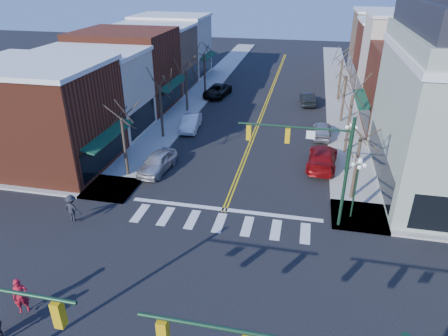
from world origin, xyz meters
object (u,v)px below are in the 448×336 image
Objects in this scene: car_left_near at (157,162)px; car_left_mid at (191,123)px; car_right_far at (308,99)px; pedestrian_dark_b at (72,208)px; lamppost_midblock at (350,139)px; car_right_near at (322,158)px; car_right_mid at (322,130)px; lamppost_corner at (357,178)px; pedestrian_red_a at (21,296)px; car_left_far at (217,91)px.

car_left_mid is at bearing 96.64° from car_left_near.
pedestrian_dark_b is at bearing 57.14° from car_right_far.
lamppost_midblock is 20.38m from pedestrian_dark_b.
pedestrian_dark_b is (-15.47, -11.47, 0.25)m from car_right_near.
car_right_far is (-3.40, 17.38, -2.25)m from lamppost_midblock.
car_right_mid is (12.80, 0.66, 0.01)m from car_left_mid.
lamppost_corner reaches higher than car_right_near.
car_right_mid is at bearing -118.70° from pedestrian_dark_b.
pedestrian_red_a reaches higher than car_right_far.
lamppost_midblock reaches higher than car_left_mid.
lamppost_midblock is at bearing 160.18° from car_right_near.
car_left_near is 9.35m from car_left_mid.
car_right_near is (-1.80, 0.82, -2.16)m from lamppost_midblock.
car_left_mid is 2.40× the size of pedestrian_red_a.
lamppost_corner is at bearing -52.18° from car_left_far.
car_left_far is at bearing 96.64° from car_left_near.
car_left_near is at bearing -95.82° from car_left_mid.
car_left_far is 0.95× the size of car_right_near.
car_left_far is 36.40m from pedestrian_red_a.
lamppost_midblock reaches higher than car_left_far.
lamppost_corner is at bearing 108.38° from car_right_near.
lamppost_midblock is 2.93m from car_right_near.
lamppost_corner is 17.87m from pedestrian_dark_b.
car_right_far is (-3.40, 23.88, -2.25)m from lamppost_corner.
lamppost_corner is 1.00× the size of car_right_mid.
lamppost_midblock reaches higher than car_right_far.
car_left_far is at bearing 128.39° from lamppost_midblock.
car_left_mid is 2.43× the size of pedestrian_dark_b.
lamppost_corner is 15.24m from car_left_near.
car_left_far is at bearing 120.36° from lamppost_corner.
car_left_mid is at bearing 37.27° from car_right_far.
lamppost_midblock is 2.36× the size of pedestrian_red_a.
car_right_mid is at bearing 92.47° from car_right_far.
car_right_far is 2.35× the size of pedestrian_red_a.
lamppost_midblock reaches higher than car_right_mid.
car_right_near reaches higher than car_left_near.
car_right_mid is at bearing -2.88° from car_left_mid.
car_right_far is at bearing 2.12° from car_left_far.
car_left_mid is 1.02× the size of car_right_mid.
car_left_far is at bearing -49.43° from car_right_near.
pedestrian_red_a is at bearing -83.95° from car_left_far.
car_right_far is (-1.60, 16.56, -0.09)m from car_right_near.
pedestrian_dark_b is (-17.27, -10.66, -1.91)m from lamppost_midblock.
car_left_near is (-14.60, 3.78, -2.19)m from lamppost_corner.
car_left_mid is (0.00, 9.35, -0.04)m from car_left_near.
pedestrian_dark_b is at bearing 41.12° from car_right_near.
lamppost_corner is 0.78× the size of car_right_near.
car_right_mid is (0.00, 6.48, -0.06)m from car_right_near.
car_left_mid is at bearing 155.56° from lamppost_midblock.
lamppost_corner is 0.96× the size of car_left_near.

